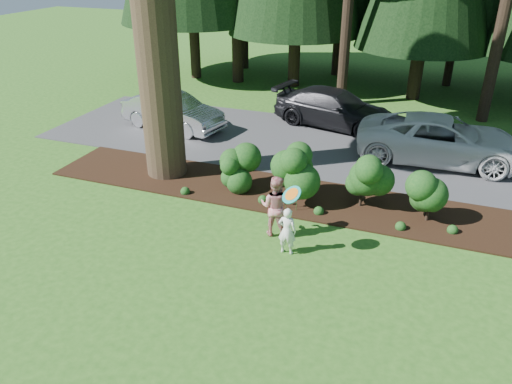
% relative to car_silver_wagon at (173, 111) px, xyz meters
% --- Properties ---
extents(ground, '(80.00, 80.00, 0.00)m').
position_rel_car_silver_wagon_xyz_m(ground, '(6.50, -7.24, -0.72)').
color(ground, '#295A19').
rests_on(ground, ground).
extents(mulch_bed, '(16.00, 2.50, 0.05)m').
position_rel_car_silver_wagon_xyz_m(mulch_bed, '(6.50, -3.99, -0.70)').
color(mulch_bed, black).
rests_on(mulch_bed, ground).
extents(driveway, '(22.00, 6.00, 0.03)m').
position_rel_car_silver_wagon_xyz_m(driveway, '(6.50, 0.26, -0.71)').
color(driveway, '#38383A').
rests_on(driveway, ground).
extents(shrub_row, '(6.53, 1.60, 1.61)m').
position_rel_car_silver_wagon_xyz_m(shrub_row, '(7.26, -4.10, 0.08)').
color(shrub_row, '#133F15').
rests_on(shrub_row, ground).
extents(lily_cluster, '(0.69, 0.09, 0.57)m').
position_rel_car_silver_wagon_xyz_m(lily_cluster, '(6.20, -4.84, -0.23)').
color(lily_cluster, '#133F15').
rests_on(lily_cluster, ground).
extents(car_silver_wagon, '(4.41, 2.24, 1.39)m').
position_rel_car_silver_wagon_xyz_m(car_silver_wagon, '(0.00, 0.00, 0.00)').
color(car_silver_wagon, '#BCBCC1').
rests_on(car_silver_wagon, driveway).
extents(car_white_suv, '(5.58, 2.73, 1.53)m').
position_rel_car_silver_wagon_xyz_m(car_white_suv, '(10.00, 0.25, 0.07)').
color(car_white_suv, white).
rests_on(car_white_suv, driveway).
extents(car_dark_suv, '(5.27, 3.02, 1.44)m').
position_rel_car_silver_wagon_xyz_m(car_dark_suv, '(5.88, 2.56, 0.03)').
color(car_dark_suv, black).
rests_on(car_dark_suv, driveway).
extents(child, '(0.44, 0.29, 1.20)m').
position_rel_car_silver_wagon_xyz_m(child, '(6.86, -6.86, -0.12)').
color(child, white).
rests_on(child, ground).
extents(adult, '(0.80, 0.63, 1.61)m').
position_rel_car_silver_wagon_xyz_m(adult, '(6.32, -6.15, 0.08)').
color(adult, red).
rests_on(adult, ground).
extents(frisbee, '(0.55, 0.43, 0.45)m').
position_rel_car_silver_wagon_xyz_m(frisbee, '(6.96, -6.93, 0.88)').
color(frisbee, teal).
rests_on(frisbee, ground).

